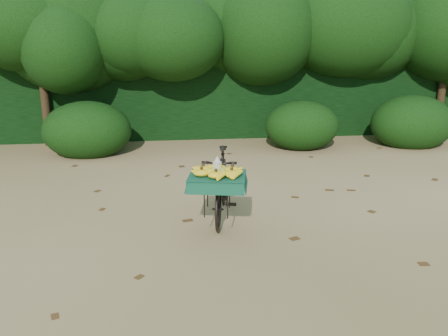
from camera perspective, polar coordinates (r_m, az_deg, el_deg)
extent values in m
plane|color=tan|center=(6.12, 6.50, -7.51)|extent=(80.00, 80.00, 0.00)
imported|color=black|center=(6.34, -0.32, -2.04)|extent=(0.73, 1.62, 0.94)
cube|color=black|center=(5.68, -0.82, -1.04)|extent=(0.41, 0.47, 0.02)
cube|color=#13472E|center=(5.67, -0.82, -0.89)|extent=(0.77, 0.68, 0.01)
ellipsoid|color=olive|center=(5.65, -0.16, -0.43)|extent=(0.09, 0.07, 0.10)
ellipsoid|color=olive|center=(5.71, -0.57, -0.27)|extent=(0.09, 0.07, 0.10)
ellipsoid|color=olive|center=(5.70, -1.33, -0.31)|extent=(0.09, 0.07, 0.10)
ellipsoid|color=olive|center=(5.63, -1.39, -0.50)|extent=(0.09, 0.07, 0.10)
ellipsoid|color=olive|center=(5.61, -0.67, -0.58)|extent=(0.09, 0.07, 0.10)
cylinder|color=#EAE5C6|center=(5.66, -0.82, 0.04)|extent=(0.11, 0.11, 0.14)
cube|color=black|center=(11.93, -0.25, 8.67)|extent=(26.00, 1.80, 1.80)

